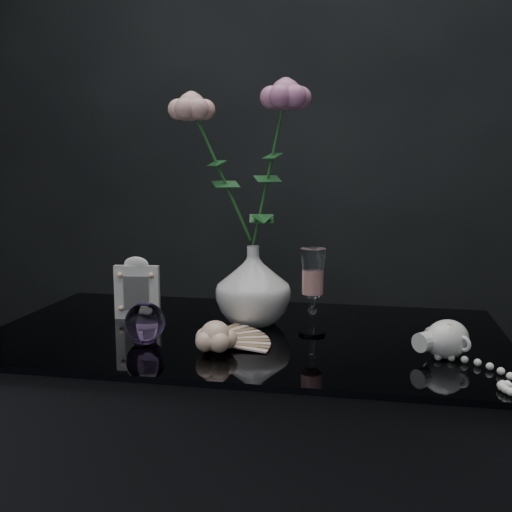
% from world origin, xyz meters
% --- Properties ---
extents(table, '(1.05, 0.58, 0.76)m').
position_xyz_m(table, '(0.00, 0.05, 0.38)').
color(table, black).
rests_on(table, ground).
extents(vase, '(0.19, 0.19, 0.17)m').
position_xyz_m(vase, '(0.00, 0.12, 0.85)').
color(vase, white).
rests_on(vase, table).
extents(wine_glass, '(0.06, 0.06, 0.18)m').
position_xyz_m(wine_glass, '(0.14, 0.06, 0.85)').
color(wine_glass, white).
rests_on(wine_glass, table).
extents(picture_frame, '(0.11, 0.09, 0.14)m').
position_xyz_m(picture_frame, '(-0.26, 0.11, 0.83)').
color(picture_frame, silver).
rests_on(picture_frame, table).
extents(paperweight, '(0.09, 0.09, 0.08)m').
position_xyz_m(paperweight, '(-0.18, -0.06, 0.80)').
color(paperweight, '#A075BF').
rests_on(paperweight, table).
extents(paper_fan, '(0.29, 0.25, 0.03)m').
position_xyz_m(paper_fan, '(-0.05, -0.06, 0.77)').
color(paper_fan, '#F2DEC1').
rests_on(paper_fan, table).
extents(loose_rose, '(0.17, 0.20, 0.06)m').
position_xyz_m(loose_rose, '(-0.03, -0.09, 0.79)').
color(loose_rose, '#FDC3A3').
rests_on(loose_rose, table).
extents(pearl_jar, '(0.35, 0.35, 0.07)m').
position_xyz_m(pearl_jar, '(0.39, -0.04, 0.80)').
color(pearl_jar, white).
rests_on(pearl_jar, table).
extents(roses, '(0.27, 0.13, 0.40)m').
position_xyz_m(roses, '(-0.02, 0.12, 1.13)').
color(roses, '#FFB1A7').
rests_on(roses, vase).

